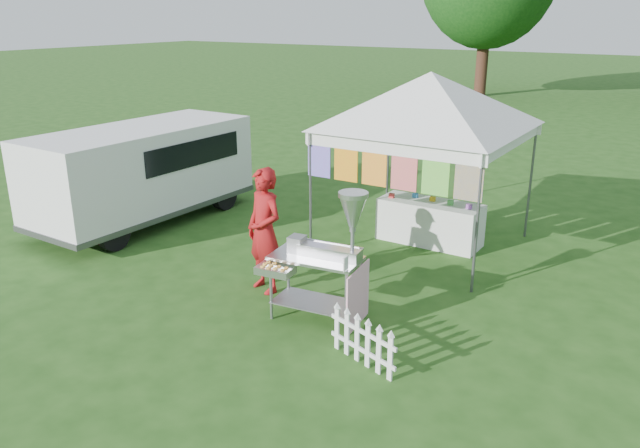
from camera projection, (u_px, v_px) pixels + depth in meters
The scene contains 7 objects.
ground at pixel (314, 324), 8.26m from camera, with size 120.00×120.00×0.00m, color #204814.
canopy_main at pixel (431, 72), 10.08m from camera, with size 4.24×4.24×3.45m.
donut_cart at pixel (329, 247), 7.96m from camera, with size 1.32×1.04×1.82m.
vendor at pixel (265, 231), 8.99m from camera, with size 0.67×0.44×1.85m, color maroon.
cargo_van at pixel (147, 170), 12.10m from camera, with size 1.87×4.49×1.85m.
picket_fence at pixel (362, 342), 7.24m from camera, with size 1.04×0.36×0.56m.
display_table at pixel (430, 222), 11.05m from camera, with size 1.80×0.70×0.75m, color white.
Camera 1 is at (4.05, -6.18, 3.93)m, focal length 35.00 mm.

